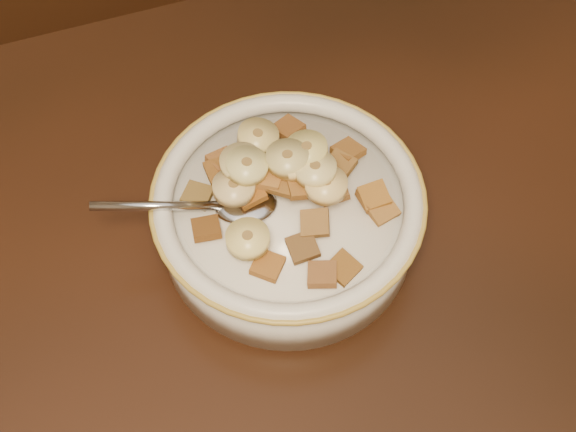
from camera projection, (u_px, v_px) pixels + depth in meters
name	position (u px, v px, depth m)	size (l,w,h in m)	color
chair	(157.00, 134.00, 1.05)	(0.41, 0.41, 0.93)	#361B0D
cereal_bowl	(288.00, 221.00, 0.61)	(0.19, 0.19, 0.05)	silver
milk	(288.00, 204.00, 0.59)	(0.16, 0.16, 0.00)	silver
spoon	(246.00, 205.00, 0.59)	(0.03, 0.05, 0.01)	#ADAEB7
cereal_square_0	(373.00, 198.00, 0.59)	(0.02, 0.02, 0.01)	brown
cereal_square_1	(315.00, 223.00, 0.57)	(0.02, 0.02, 0.01)	#936133
cereal_square_2	(220.00, 171.00, 0.60)	(0.02, 0.02, 0.01)	brown
cereal_square_3	(197.00, 195.00, 0.59)	(0.02, 0.02, 0.01)	brown
cereal_square_4	(288.00, 128.00, 0.62)	(0.02, 0.02, 0.01)	brown
cereal_square_5	(348.00, 151.00, 0.61)	(0.02, 0.02, 0.01)	brown
cereal_square_6	(340.00, 165.00, 0.60)	(0.02, 0.02, 0.01)	brown
cereal_square_7	(206.00, 228.00, 0.57)	(0.02, 0.02, 0.01)	brown
cereal_square_8	(322.00, 274.00, 0.55)	(0.02, 0.02, 0.01)	brown
cereal_square_9	(223.00, 161.00, 0.60)	(0.02, 0.02, 0.01)	#9B5A28
cereal_square_10	(250.00, 193.00, 0.58)	(0.02, 0.02, 0.01)	#964D18
cereal_square_11	(321.00, 169.00, 0.59)	(0.02, 0.02, 0.01)	olive
cereal_square_12	(301.00, 182.00, 0.58)	(0.02, 0.02, 0.01)	brown
cereal_square_13	(333.00, 190.00, 0.58)	(0.02, 0.02, 0.01)	brown
cereal_square_14	(258.00, 138.00, 0.62)	(0.02, 0.02, 0.01)	#974D1B
cereal_square_15	(292.00, 162.00, 0.59)	(0.02, 0.02, 0.01)	#8E601A
cereal_square_16	(253.00, 153.00, 0.61)	(0.02, 0.02, 0.01)	brown
cereal_square_17	(382.00, 209.00, 0.58)	(0.02, 0.02, 0.01)	olive
cereal_square_18	(269.00, 178.00, 0.58)	(0.02, 0.02, 0.01)	#955F33
cereal_square_19	(282.00, 182.00, 0.58)	(0.02, 0.02, 0.01)	brown
cereal_square_20	(374.00, 196.00, 0.59)	(0.02, 0.02, 0.01)	#915C24
cereal_square_21	(301.00, 186.00, 0.57)	(0.02, 0.02, 0.01)	brown
cereal_square_22	(303.00, 247.00, 0.56)	(0.02, 0.02, 0.01)	brown
cereal_square_23	(268.00, 266.00, 0.56)	(0.02, 0.02, 0.01)	#92591B
cereal_square_24	(343.00, 268.00, 0.56)	(0.02, 0.02, 0.01)	brown
banana_slice_0	(326.00, 185.00, 0.57)	(0.03, 0.03, 0.01)	#E7C57F
banana_slice_1	(287.00, 158.00, 0.57)	(0.03, 0.03, 0.01)	#C7BE69
banana_slice_2	(306.00, 150.00, 0.58)	(0.03, 0.03, 0.01)	#D5BF6F
banana_slice_3	(248.00, 239.00, 0.55)	(0.03, 0.03, 0.01)	#E4D96D
banana_slice_4	(315.00, 169.00, 0.57)	(0.03, 0.03, 0.01)	#D8CD87
banana_slice_5	(247.00, 166.00, 0.57)	(0.03, 0.03, 0.01)	#CEC678
banana_slice_6	(234.00, 187.00, 0.57)	(0.03, 0.03, 0.01)	#DCBC76
banana_slice_7	(258.00, 137.00, 0.60)	(0.03, 0.03, 0.01)	#E7CD79
banana_slice_8	(241.00, 163.00, 0.58)	(0.03, 0.03, 0.01)	#D2C27D
banana_slice_9	(292.00, 161.00, 0.58)	(0.03, 0.03, 0.01)	#F6DA94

